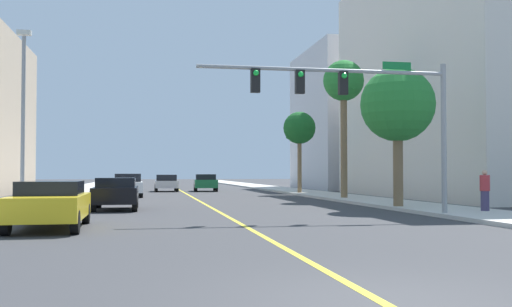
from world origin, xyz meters
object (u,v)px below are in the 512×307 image
at_px(street_lamp, 23,109).
at_px(palm_far, 299,129).
at_px(car_white, 128,185).
at_px(pedestrian, 485,190).
at_px(car_green, 206,182).
at_px(palm_near, 398,106).
at_px(palm_mid, 344,85).
at_px(car_yellow, 50,204).
at_px(traffic_signal_mast, 361,98).
at_px(car_black, 116,193).
at_px(car_silver, 166,183).

relative_size(street_lamp, palm_far, 1.22).
distance_m(car_white, pedestrian, 24.19).
height_order(palm_far, car_green, palm_far).
relative_size(palm_near, palm_mid, 0.75).
xyz_separation_m(palm_mid, car_yellow, (-14.31, -15.56, -6.17)).
bearing_deg(car_white, pedestrian, -55.60).
distance_m(palm_mid, pedestrian, 13.98).
distance_m(traffic_signal_mast, car_black, 11.54).
height_order(traffic_signal_mast, car_green, traffic_signal_mast).
height_order(traffic_signal_mast, pedestrian, traffic_signal_mast).
bearing_deg(palm_near, car_yellow, -154.35).
bearing_deg(traffic_signal_mast, car_white, 113.63).
xyz_separation_m(street_lamp, palm_far, (16.20, 17.00, 0.64)).
relative_size(palm_near, car_green, 1.59).
bearing_deg(palm_mid, palm_near, -93.69).
distance_m(street_lamp, pedestrian, 18.85).
distance_m(car_yellow, car_black, 8.69).
xyz_separation_m(palm_far, car_yellow, (-13.92, -24.52, -4.16)).
distance_m(palm_far, car_silver, 13.67).
bearing_deg(street_lamp, car_white, 75.97).
distance_m(traffic_signal_mast, street_lamp, 13.70).
xyz_separation_m(palm_mid, car_white, (-12.84, 6.98, -6.10)).
bearing_deg(car_yellow, car_green, -104.06).
relative_size(car_green, pedestrian, 2.44).
distance_m(traffic_signal_mast, car_yellow, 11.18).
distance_m(car_yellow, pedestrian, 15.99).
xyz_separation_m(palm_near, car_green, (-5.98, 26.64, -3.84)).
bearing_deg(traffic_signal_mast, palm_near, 52.29).
bearing_deg(car_yellow, traffic_signal_mast, -168.80).
height_order(street_lamp, car_silver, street_lamp).
relative_size(car_yellow, car_white, 0.97).
bearing_deg(car_white, palm_near, -54.12).
distance_m(palm_far, pedestrian, 21.97).
xyz_separation_m(car_white, pedestrian, (14.24, -19.55, 0.14)).
bearing_deg(palm_mid, pedestrian, -83.62).
distance_m(street_lamp, car_green, 27.81).
height_order(palm_near, car_silver, palm_near).
bearing_deg(car_green, car_silver, -179.54).
bearing_deg(traffic_signal_mast, pedestrian, 8.07).
bearing_deg(car_silver, palm_mid, -61.13).
bearing_deg(car_silver, palm_near, -71.02).
xyz_separation_m(street_lamp, pedestrian, (17.99, -4.54, -3.32)).
xyz_separation_m(palm_mid, car_silver, (-9.95, 17.81, -6.16)).
height_order(palm_far, car_yellow, palm_far).
bearing_deg(car_silver, car_yellow, -97.75).
xyz_separation_m(palm_near, car_yellow, (-13.73, -6.59, -3.88)).
relative_size(traffic_signal_mast, palm_far, 1.54).
height_order(palm_mid, car_silver, palm_mid).
distance_m(car_yellow, car_green, 34.12).
height_order(traffic_signal_mast, street_lamp, street_lamp).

